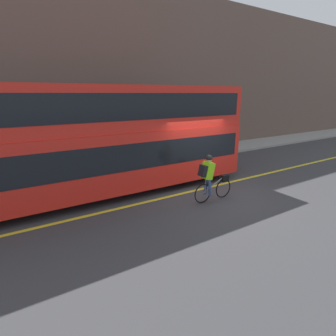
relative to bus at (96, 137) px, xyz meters
The scene contains 7 objects.
ground_plane 4.26m from the bus, 26.94° to the right, with size 80.00×80.00×0.00m, color #38383A.
road_center_line 4.17m from the bus, 23.91° to the right, with size 50.00×0.14×0.01m, color yellow.
sidewalk_curb 5.18m from the bus, 45.95° to the left, with size 60.00×2.35×0.13m.
building_facade 6.27m from the bus, 55.05° to the left, with size 60.00×0.30×8.80m.
bus is the anchor object (origin of this frame).
cyclist_on_bike 3.99m from the bus, 40.92° to the right, with size 1.54×0.32×1.58m.
trash_bin 9.51m from the bus, 20.71° to the left, with size 0.48×0.48×0.85m.
Camera 1 is at (-5.83, -6.91, 3.43)m, focal length 28.00 mm.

